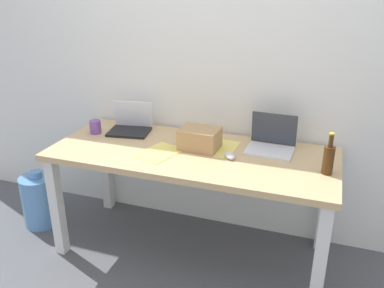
# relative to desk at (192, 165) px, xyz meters

# --- Properties ---
(ground_plane) EXTENTS (8.00, 8.00, 0.00)m
(ground_plane) POSITION_rel_desk_xyz_m (0.00, 0.00, -0.66)
(ground_plane) COLOR #515459
(back_wall) EXTENTS (5.20, 0.08, 2.60)m
(back_wall) POSITION_rel_desk_xyz_m (0.00, 0.44, 0.64)
(back_wall) COLOR white
(back_wall) RESTS_ON ground
(desk) EXTENTS (1.83, 0.77, 0.76)m
(desk) POSITION_rel_desk_xyz_m (0.00, 0.00, 0.00)
(desk) COLOR tan
(desk) RESTS_ON ground
(laptop_left) EXTENTS (0.32, 0.27, 0.20)m
(laptop_left) POSITION_rel_desk_xyz_m (-0.54, 0.20, 0.14)
(laptop_left) COLOR black
(laptop_left) RESTS_ON desk
(laptop_right) EXTENTS (0.30, 0.24, 0.23)m
(laptop_right) POSITION_rel_desk_xyz_m (0.47, 0.18, 0.15)
(laptop_right) COLOR silver
(laptop_right) RESTS_ON desk
(beer_bottle) EXTENTS (0.06, 0.06, 0.25)m
(beer_bottle) POSITION_rel_desk_xyz_m (0.83, -0.05, 0.19)
(beer_bottle) COLOR #47280F
(beer_bottle) RESTS_ON desk
(computer_mouse) EXTENTS (0.11, 0.12, 0.03)m
(computer_mouse) POSITION_rel_desk_xyz_m (0.25, -0.02, 0.11)
(computer_mouse) COLOR silver
(computer_mouse) RESTS_ON desk
(cardboard_box) EXTENTS (0.26, 0.20, 0.14)m
(cardboard_box) POSITION_rel_desk_xyz_m (0.03, 0.06, 0.16)
(cardboard_box) COLOR tan
(cardboard_box) RESTS_ON desk
(coffee_mug) EXTENTS (0.08, 0.08, 0.09)m
(coffee_mug) POSITION_rel_desk_xyz_m (-0.76, 0.08, 0.14)
(coffee_mug) COLOR #724799
(coffee_mug) RESTS_ON desk
(paper_sheet_near_back) EXTENTS (0.23, 0.31, 0.00)m
(paper_sheet_near_back) POSITION_rel_desk_xyz_m (0.15, 0.11, 0.10)
(paper_sheet_near_back) COLOR #F4E06B
(paper_sheet_near_back) RESTS_ON desk
(paper_yellow_folder) EXTENTS (0.29, 0.34, 0.00)m
(paper_yellow_folder) POSITION_rel_desk_xyz_m (-0.19, -0.09, 0.10)
(paper_yellow_folder) COLOR #F4E06B
(paper_yellow_folder) RESTS_ON desk
(water_cooler_jug) EXTENTS (0.26, 0.26, 0.45)m
(water_cooler_jug) POSITION_rel_desk_xyz_m (-1.22, -0.07, -0.46)
(water_cooler_jug) COLOR #598CC6
(water_cooler_jug) RESTS_ON ground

